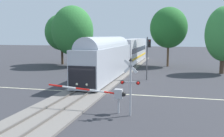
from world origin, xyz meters
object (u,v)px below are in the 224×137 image
object	(u,v)px
traffic_signal_far_side	(148,51)
elm_centre_background	(169,28)
commuter_train	(122,53)
pine_left_background	(62,32)
oak_behind_train	(73,31)
maple_right_background	(224,34)
crossing_gate_near	(109,93)
crossing_signal_mast	(130,81)

from	to	relation	value
traffic_signal_far_side	elm_centre_background	xyz separation A→B (m)	(1.98, 15.27, 3.37)
commuter_train	pine_left_background	bearing A→B (deg)	158.35
elm_centre_background	oak_behind_train	bearing A→B (deg)	-164.44
traffic_signal_far_side	maple_right_background	xyz separation A→B (m)	(10.06, 8.18, 2.20)
traffic_signal_far_side	elm_centre_background	size ratio (longest dim) A/B	0.51
commuter_train	crossing_gate_near	distance (m)	23.48
crossing_signal_mast	elm_centre_background	distance (m)	30.62
oak_behind_train	crossing_gate_near	bearing A→B (deg)	-62.03
crossing_signal_mast	maple_right_background	bearing A→B (deg)	67.36
elm_centre_background	maple_right_background	distance (m)	10.82
commuter_train	pine_left_background	distance (m)	14.33
traffic_signal_far_side	maple_right_background	distance (m)	13.16
crossing_signal_mast	oak_behind_train	bearing A→B (deg)	120.40
pine_left_background	traffic_signal_far_side	bearing A→B (deg)	-36.90
traffic_signal_far_side	pine_left_background	xyz separation A→B (m)	(-18.14, 13.62, 2.59)
pine_left_background	oak_behind_train	bearing A→B (deg)	-40.22
elm_centre_background	crossing_signal_mast	bearing A→B (deg)	-92.97
traffic_signal_far_side	elm_centre_background	world-z (taller)	elm_centre_background
traffic_signal_far_side	maple_right_background	size ratio (longest dim) A/B	0.55
commuter_train	crossing_signal_mast	xyz separation A→B (m)	(5.62, -23.47, -0.29)
pine_left_background	oak_behind_train	world-z (taller)	oak_behind_train
crossing_signal_mast	maple_right_background	xyz separation A→B (m)	(9.66, 23.16, 3.35)
crossing_signal_mast	pine_left_background	bearing A→B (deg)	122.97
pine_left_background	maple_right_background	xyz separation A→B (m)	(28.21, -5.44, -0.38)
traffic_signal_far_side	oak_behind_train	world-z (taller)	oak_behind_train
commuter_train	maple_right_background	bearing A→B (deg)	-1.17
commuter_train	pine_left_background	xyz separation A→B (m)	(-12.93, 5.13, 3.45)
maple_right_background	crossing_gate_near	bearing A→B (deg)	-116.33
crossing_signal_mast	crossing_gate_near	bearing A→B (deg)	167.13
commuter_train	traffic_signal_far_side	size ratio (longest dim) A/B	7.21
crossing_gate_near	traffic_signal_far_side	world-z (taller)	traffic_signal_far_side
crossing_gate_near	oak_behind_train	bearing A→B (deg)	117.97
pine_left_background	maple_right_background	distance (m)	28.73
crossing_gate_near	crossing_signal_mast	xyz separation A→B (m)	(1.62, -0.37, 1.06)
maple_right_background	crossing_signal_mast	bearing A→B (deg)	-112.64
crossing_signal_mast	elm_centre_background	bearing A→B (deg)	87.03
crossing_gate_near	traffic_signal_far_side	size ratio (longest dim) A/B	1.11
crossing_signal_mast	pine_left_background	distance (m)	34.30
commuter_train	traffic_signal_far_side	xyz separation A→B (m)	(5.21, -8.49, 0.86)
commuter_train	maple_right_background	distance (m)	15.59
pine_left_background	maple_right_background	world-z (taller)	maple_right_background
traffic_signal_far_side	maple_right_background	bearing A→B (deg)	39.10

